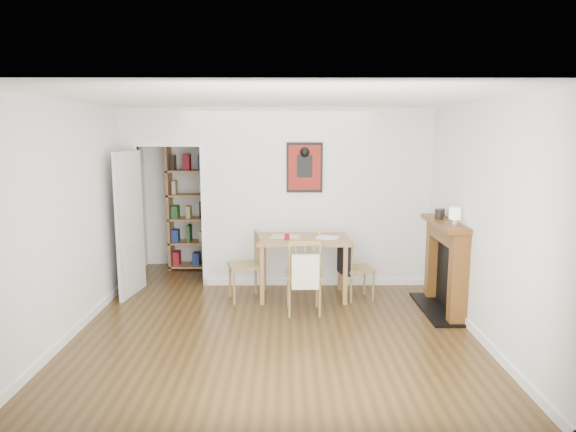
{
  "coord_description": "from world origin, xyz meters",
  "views": [
    {
      "loc": [
        0.12,
        -6.04,
        2.25
      ],
      "look_at": [
        0.16,
        0.6,
        1.17
      ],
      "focal_mm": 32.0,
      "sensor_mm": 36.0,
      "label": 1
    }
  ],
  "objects_px": {
    "fireplace": "(446,263)",
    "red_glass": "(287,236)",
    "bookshelf": "(195,207)",
    "ceramic_jar_a": "(439,214)",
    "chair_front": "(304,275)",
    "dining_table": "(303,245)",
    "chair_right": "(357,269)",
    "notebook": "(327,237)",
    "chair_left": "(245,266)",
    "orange_fruit": "(319,233)",
    "ceramic_jar_b": "(441,213)",
    "mantel_lamp": "(455,214)"
  },
  "relations": [
    {
      "from": "ceramic_jar_b",
      "to": "chair_left",
      "type": "bearing_deg",
      "value": 177.16
    },
    {
      "from": "chair_right",
      "to": "fireplace",
      "type": "height_order",
      "value": "fireplace"
    },
    {
      "from": "ceramic_jar_b",
      "to": "dining_table",
      "type": "bearing_deg",
      "value": 172.45
    },
    {
      "from": "ceramic_jar_a",
      "to": "ceramic_jar_b",
      "type": "bearing_deg",
      "value": 64.66
    },
    {
      "from": "bookshelf",
      "to": "ceramic_jar_a",
      "type": "bearing_deg",
      "value": -29.65
    },
    {
      "from": "dining_table",
      "to": "chair_right",
      "type": "distance_m",
      "value": 0.8
    },
    {
      "from": "dining_table",
      "to": "fireplace",
      "type": "xyz_separation_m",
      "value": [
        1.8,
        -0.54,
        -0.12
      ]
    },
    {
      "from": "chair_left",
      "to": "red_glass",
      "type": "distance_m",
      "value": 0.7
    },
    {
      "from": "chair_right",
      "to": "bookshelf",
      "type": "bearing_deg",
      "value": 146.56
    },
    {
      "from": "orange_fruit",
      "to": "notebook",
      "type": "xyz_separation_m",
      "value": [
        0.1,
        -0.15,
        -0.03
      ]
    },
    {
      "from": "chair_front",
      "to": "orange_fruit",
      "type": "xyz_separation_m",
      "value": [
        0.24,
        0.77,
        0.38
      ]
    },
    {
      "from": "chair_left",
      "to": "bookshelf",
      "type": "height_order",
      "value": "bookshelf"
    },
    {
      "from": "chair_left",
      "to": "fireplace",
      "type": "height_order",
      "value": "fireplace"
    },
    {
      "from": "chair_right",
      "to": "orange_fruit",
      "type": "xyz_separation_m",
      "value": [
        -0.51,
        0.22,
        0.45
      ]
    },
    {
      "from": "bookshelf",
      "to": "chair_left",
      "type": "bearing_deg",
      "value": -60.32
    },
    {
      "from": "chair_front",
      "to": "fireplace",
      "type": "height_order",
      "value": "fireplace"
    },
    {
      "from": "notebook",
      "to": "ceramic_jar_b",
      "type": "xyz_separation_m",
      "value": [
        1.47,
        -0.23,
        0.37
      ]
    },
    {
      "from": "ceramic_jar_a",
      "to": "dining_table",
      "type": "bearing_deg",
      "value": 166.49
    },
    {
      "from": "dining_table",
      "to": "chair_front",
      "type": "bearing_deg",
      "value": -90.97
    },
    {
      "from": "notebook",
      "to": "dining_table",
      "type": "bearing_deg",
      "value": 178.34
    },
    {
      "from": "chair_front",
      "to": "ceramic_jar_b",
      "type": "height_order",
      "value": "ceramic_jar_b"
    },
    {
      "from": "orange_fruit",
      "to": "ceramic_jar_a",
      "type": "distance_m",
      "value": 1.62
    },
    {
      "from": "chair_left",
      "to": "bookshelf",
      "type": "bearing_deg",
      "value": 119.68
    },
    {
      "from": "chair_left",
      "to": "fireplace",
      "type": "relative_size",
      "value": 0.75
    },
    {
      "from": "chair_front",
      "to": "notebook",
      "type": "xyz_separation_m",
      "value": [
        0.34,
        0.61,
        0.35
      ]
    },
    {
      "from": "orange_fruit",
      "to": "dining_table",
      "type": "bearing_deg",
      "value": -147.64
    },
    {
      "from": "bookshelf",
      "to": "chair_right",
      "type": "bearing_deg",
      "value": -33.44
    },
    {
      "from": "chair_right",
      "to": "red_glass",
      "type": "height_order",
      "value": "red_glass"
    },
    {
      "from": "bookshelf",
      "to": "ceramic_jar_a",
      "type": "height_order",
      "value": "bookshelf"
    },
    {
      "from": "chair_right",
      "to": "ceramic_jar_a",
      "type": "xyz_separation_m",
      "value": [
        0.98,
        -0.33,
        0.8
      ]
    },
    {
      "from": "chair_right",
      "to": "dining_table",
      "type": "bearing_deg",
      "value": 173.82
    },
    {
      "from": "dining_table",
      "to": "notebook",
      "type": "distance_m",
      "value": 0.35
    },
    {
      "from": "dining_table",
      "to": "red_glass",
      "type": "distance_m",
      "value": 0.29
    },
    {
      "from": "chair_left",
      "to": "notebook",
      "type": "xyz_separation_m",
      "value": [
        1.11,
        0.1,
        0.38
      ]
    },
    {
      "from": "chair_left",
      "to": "ceramic_jar_a",
      "type": "relative_size",
      "value": 7.21
    },
    {
      "from": "chair_front",
      "to": "red_glass",
      "type": "bearing_deg",
      "value": 112.64
    },
    {
      "from": "dining_table",
      "to": "ceramic_jar_a",
      "type": "distance_m",
      "value": 1.83
    },
    {
      "from": "ceramic_jar_a",
      "to": "chair_right",
      "type": "bearing_deg",
      "value": 161.25
    },
    {
      "from": "red_glass",
      "to": "mantel_lamp",
      "type": "height_order",
      "value": "mantel_lamp"
    },
    {
      "from": "fireplace",
      "to": "chair_right",
      "type": "bearing_deg",
      "value": 156.65
    },
    {
      "from": "fireplace",
      "to": "red_glass",
      "type": "xyz_separation_m",
      "value": [
        -2.01,
        0.42,
        0.26
      ]
    },
    {
      "from": "chair_right",
      "to": "ceramic_jar_a",
      "type": "bearing_deg",
      "value": -18.75
    },
    {
      "from": "chair_right",
      "to": "orange_fruit",
      "type": "bearing_deg",
      "value": 156.01
    },
    {
      "from": "chair_left",
      "to": "red_glass",
      "type": "height_order",
      "value": "chair_left"
    },
    {
      "from": "chair_front",
      "to": "red_glass",
      "type": "distance_m",
      "value": 0.67
    },
    {
      "from": "bookshelf",
      "to": "ceramic_jar_b",
      "type": "bearing_deg",
      "value": -26.87
    },
    {
      "from": "notebook",
      "to": "bookshelf",
      "type": "bearing_deg",
      "value": 142.9
    },
    {
      "from": "notebook",
      "to": "ceramic_jar_a",
      "type": "distance_m",
      "value": 1.49
    },
    {
      "from": "red_glass",
      "to": "ceramic_jar_b",
      "type": "relative_size",
      "value": 0.81
    },
    {
      "from": "orange_fruit",
      "to": "mantel_lamp",
      "type": "height_order",
      "value": "mantel_lamp"
    }
  ]
}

